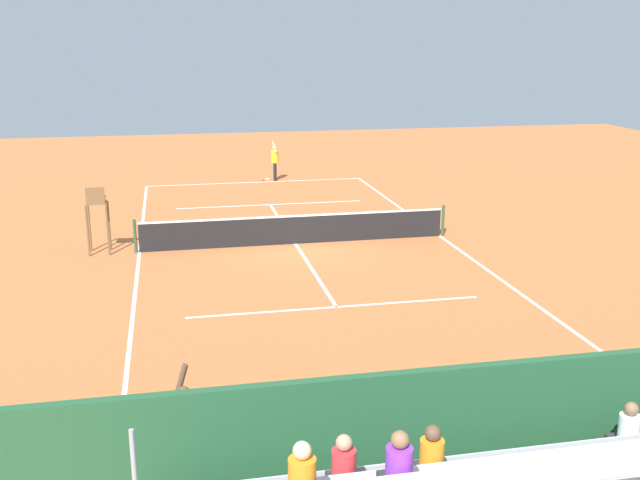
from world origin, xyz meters
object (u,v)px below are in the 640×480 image
umpire_chair (97,213)px  courtside_bench (574,417)px  tennis_player (275,159)px  tennis_ball_near (266,191)px  tennis_racket (267,179)px  line_judge (185,427)px  equipment_bag (453,456)px  tennis_net (295,229)px

umpire_chair → courtside_bench: size_ratio=1.19×
tennis_player → tennis_ball_near: tennis_player is taller
tennis_racket → line_judge: (4.52, 24.73, 1.00)m
tennis_racket → tennis_ball_near: (0.40, 2.81, 0.02)m
tennis_racket → tennis_ball_near: tennis_ball_near is taller
courtside_bench → tennis_ball_near: (2.12, -22.03, -0.53)m
equipment_bag → line_judge: bearing=-3.2°
equipment_bag → tennis_player: size_ratio=0.47×
tennis_racket → equipment_bag: bearing=89.1°
equipment_bag → tennis_ball_near: size_ratio=13.64×
tennis_player → tennis_racket: 1.10m
umpire_chair → tennis_racket: umpire_chair is taller
line_judge → equipment_bag: bearing=176.8°
umpire_chair → equipment_bag: 15.01m
umpire_chair → courtside_bench: umpire_chair is taller
tennis_racket → tennis_net: bearing=87.0°
tennis_net → tennis_player: tennis_player is taller
tennis_net → tennis_player: (-0.97, -11.28, 0.51)m
equipment_bag → tennis_racket: size_ratio=1.71×
courtside_bench → equipment_bag: (2.12, 0.13, -0.38)m
courtside_bench → tennis_racket: bearing=-86.0°
line_judge → umpire_chair: bearing=-80.2°
tennis_ball_near → courtside_bench: bearing=95.5°
umpire_chair → tennis_racket: size_ratio=4.06×
umpire_chair → equipment_bag: bearing=115.3°
umpire_chair → tennis_ball_near: (-6.41, -8.63, -1.28)m
tennis_net → tennis_player: size_ratio=5.35×
umpire_chair → tennis_player: size_ratio=1.11×
courtside_bench → tennis_player: size_ratio=0.93×
umpire_chair → tennis_racket: (-6.81, -11.44, -1.30)m
tennis_net → tennis_ball_near: bearing=-91.4°
tennis_racket → line_judge: bearing=79.6°
equipment_bag → line_judge: 4.20m
tennis_player → line_judge: same height
tennis_net → umpire_chair: umpire_chair is taller
umpire_chair → tennis_racket: 13.38m
courtside_bench → tennis_racket: size_ratio=3.42×
tennis_net → equipment_bag: bearing=90.9°
tennis_player → line_judge: bearing=78.7°
tennis_racket → tennis_ball_near: 2.84m
tennis_ball_near → equipment_bag: bearing=90.0°
tennis_net → tennis_racket: tennis_net is taller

